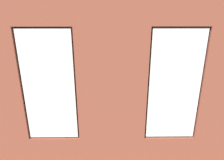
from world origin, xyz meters
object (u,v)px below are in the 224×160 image
Objects in this scene: cup_ceramic at (117,100)px; remote_black at (125,97)px; couch_left at (196,99)px; tv_flatscreen at (12,81)px; couch_by_window at (115,135)px; potted_plant_near_tv at (18,108)px; papasan_chair at (95,78)px; candle_jar at (101,100)px; media_console at (16,101)px; potted_plant_corner_near_left at (182,77)px; potted_plant_mid_room_small at (140,87)px; remote_gray at (114,99)px; potted_plant_between_couches at (178,110)px; coffee_table at (114,101)px; table_plant_small at (108,94)px.

remote_black is (-0.26, -0.25, -0.04)m from cup_ceramic.
couch_left is 5.73m from tv_flatscreen.
potted_plant_near_tv reaches higher than couch_by_window.
candle_jar is at bearing 98.74° from papasan_chair.
media_console is (5.70, -0.06, -0.06)m from couch_left.
potted_plant_corner_near_left is at bearing 172.79° from couch_left.
cup_ceramic is 0.36m from remote_black.
tv_flatscreen reaches higher than potted_plant_mid_room_small.
potted_plant_corner_near_left is at bearing -161.97° from remote_gray.
cup_ceramic is 2.09m from potted_plant_between_couches.
potted_plant_near_tv is at bearing 28.89° from potted_plant_corner_near_left.
potted_plant_corner_near_left is 2.14m from potted_plant_mid_room_small.
remote_gray is (0.10, -0.12, -0.04)m from cup_ceramic.
candle_jar is 2.74m from media_console.
potted_plant_near_tv reaches higher than candle_jar.
potted_plant_corner_near_left reaches higher than remote_black.
papasan_chair is at bearing 79.41° from remote_black.
couch_by_window is 1.36× the size of potted_plant_between_couches.
papasan_chair is 4.15m from potted_plant_between_couches.
potted_plant_mid_room_small reaches higher than coffee_table.
tv_flatscreen is 1.26m from potted_plant_near_tv.
remote_black is 3.09m from potted_plant_near_tv.
coffee_table is at bearing 44.70° from potted_plant_mid_room_small.
couch_left is 16.51× the size of candle_jar.
media_console is 1.06× the size of tv_flatscreen.
tv_flatscreen is at bearing -6.61° from candle_jar.
potted_plant_between_couches reaches higher than couch_by_window.
tv_flatscreen is at bearing -2.00° from table_plant_small.
potted_plant_near_tv is at bearing 55.97° from papasan_chair.
candle_jar is at bearing -40.22° from potted_plant_between_couches.
media_console is (3.46, -0.06, -0.16)m from remote_black.
candle_jar is (0.39, 0.12, 0.11)m from coffee_table.
tv_flatscreen reaches higher than media_console.
table_plant_small reaches higher than remote_black.
table_plant_small is 0.43× the size of potted_plant_corner_near_left.
couch_left is 3.00m from candle_jar.
papasan_chair is (0.30, -1.98, -0.04)m from candle_jar.
media_console is at bearing -62.96° from potted_plant_near_tv.
potted_plant_mid_room_small is (-4.03, -0.72, 0.16)m from media_console.
remote_gray is 0.17× the size of papasan_chair.
table_plant_small is at bearing 33.76° from potted_plant_corner_near_left.
candle_jar reaches higher than remote_black.
couch_by_window is at bearing 71.72° from remote_gray.
couch_left reaches higher than potted_plant_corner_near_left.
papasan_chair reaches higher than candle_jar.
media_console reaches higher than cup_ceramic.
remote_gray is at bearing -49.72° from cup_ceramic.
couch_left is 1.39× the size of coffee_table.
media_console is at bearing 90.00° from tv_flatscreen.
table_plant_small reaches higher than remote_gray.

